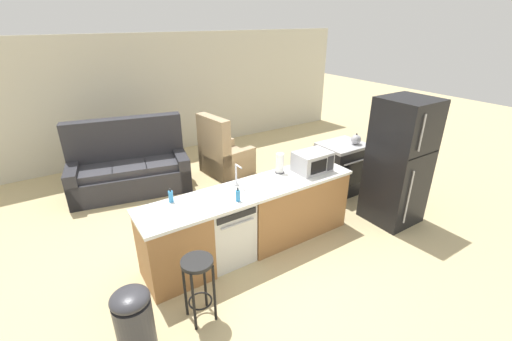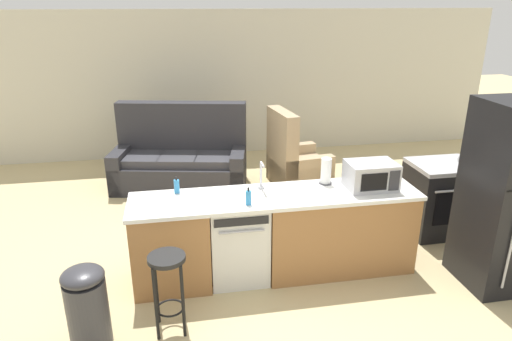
% 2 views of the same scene
% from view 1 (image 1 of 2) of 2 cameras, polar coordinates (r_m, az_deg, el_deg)
% --- Properties ---
extents(ground_plane, '(24.00, 24.00, 0.00)m').
position_cam_1_polar(ground_plane, '(4.76, -2.16, -13.12)').
color(ground_plane, tan).
extents(wall_back, '(10.00, 0.06, 2.60)m').
position_cam_1_polar(wall_back, '(7.94, -16.57, 11.76)').
color(wall_back, beige).
rests_on(wall_back, ground_plane).
extents(kitchen_counter, '(2.94, 0.66, 0.90)m').
position_cam_1_polar(kitchen_counter, '(4.63, 0.32, -8.01)').
color(kitchen_counter, '#9E6B3D').
rests_on(kitchen_counter, ground_plane).
extents(dishwasher, '(0.58, 0.61, 0.84)m').
position_cam_1_polar(dishwasher, '(4.42, -5.05, -9.82)').
color(dishwasher, silver).
rests_on(dishwasher, ground_plane).
extents(stove_range, '(0.76, 0.68, 0.90)m').
position_cam_1_polar(stove_range, '(6.22, 13.90, 0.44)').
color(stove_range, black).
rests_on(stove_range, ground_plane).
extents(refrigerator, '(0.72, 0.73, 1.89)m').
position_cam_1_polar(refrigerator, '(5.42, 22.74, 1.25)').
color(refrigerator, black).
rests_on(refrigerator, ground_plane).
extents(microwave, '(0.50, 0.37, 0.28)m').
position_cam_1_polar(microwave, '(4.84, 9.38, 1.48)').
color(microwave, '#B7B7BC').
rests_on(microwave, kitchen_counter).
extents(sink_faucet, '(0.07, 0.18, 0.30)m').
position_cam_1_polar(sink_faucet, '(4.37, -3.23, -0.97)').
color(sink_faucet, silver).
rests_on(sink_faucet, kitchen_counter).
extents(paper_towel_roll, '(0.14, 0.14, 0.28)m').
position_cam_1_polar(paper_towel_roll, '(4.74, 3.99, 1.20)').
color(paper_towel_roll, '#4C4C51').
rests_on(paper_towel_roll, kitchen_counter).
extents(soap_bottle, '(0.06, 0.06, 0.18)m').
position_cam_1_polar(soap_bottle, '(4.03, -3.03, -4.19)').
color(soap_bottle, '#338CCC').
rests_on(soap_bottle, kitchen_counter).
extents(dish_soap_bottle, '(0.06, 0.06, 0.18)m').
position_cam_1_polar(dish_soap_bottle, '(4.13, -14.01, -4.21)').
color(dish_soap_bottle, '#338CCC').
rests_on(dish_soap_bottle, kitchen_counter).
extents(kettle, '(0.21, 0.17, 0.19)m').
position_cam_1_polar(kettle, '(6.07, 16.36, 5.00)').
color(kettle, '#B2B2B7').
rests_on(kettle, stove_range).
extents(bar_stool, '(0.32, 0.32, 0.74)m').
position_cam_1_polar(bar_stool, '(3.59, -9.61, -17.10)').
color(bar_stool, black).
rests_on(bar_stool, ground_plane).
extents(trash_bin, '(0.35, 0.35, 0.74)m').
position_cam_1_polar(trash_bin, '(3.53, -19.57, -22.89)').
color(trash_bin, '#333338').
rests_on(trash_bin, ground_plane).
extents(couch, '(2.14, 1.29, 1.27)m').
position_cam_1_polar(couch, '(6.56, -20.30, 0.32)').
color(couch, '#2D2D33').
rests_on(couch, ground_plane).
extents(armchair, '(0.91, 0.95, 1.20)m').
position_cam_1_polar(armchair, '(6.81, -5.52, 2.26)').
color(armchair, tan).
rests_on(armchair, ground_plane).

